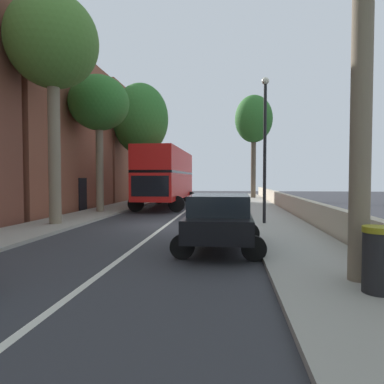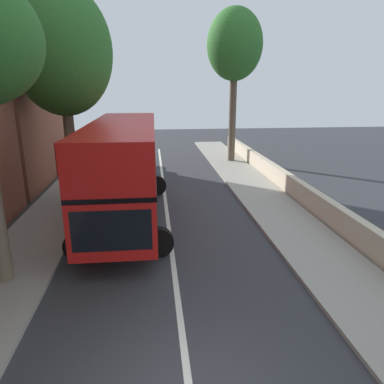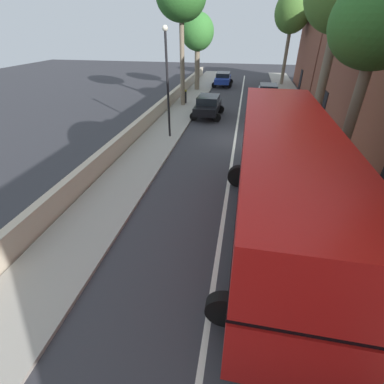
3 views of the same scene
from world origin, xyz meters
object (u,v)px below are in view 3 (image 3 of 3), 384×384
object	(u,v)px
litter_bin_right	(184,96)
double_decker_bus	(281,179)
parked_car_black_right_1	(208,105)
street_tree_right_3	(197,33)
street_tree_left_6	(380,25)
street_tree_left_4	(293,12)
parked_car_blue_right_2	(223,78)
lamppost_right	(167,76)
parked_car_silver_left_3	(268,92)

from	to	relation	value
litter_bin_right	double_decker_bus	bearing A→B (deg)	111.07
parked_car_black_right_1	litter_bin_right	distance (m)	4.67
street_tree_right_3	street_tree_left_6	distance (m)	22.40
parked_car_black_right_1	litter_bin_right	size ratio (longest dim) A/B	3.50
street_tree_left_4	street_tree_left_6	distance (m)	25.31
street_tree_right_3	street_tree_left_4	bearing A→B (deg)	-151.92
parked_car_blue_right_2	street_tree_left_4	bearing A→B (deg)	-163.88
double_decker_bus	street_tree_right_3	bearing A→B (deg)	-74.46
street_tree_left_4	litter_bin_right	distance (m)	16.93
parked_car_black_right_1	litter_bin_right	world-z (taller)	parked_car_black_right_1
street_tree_left_6	lamppost_right	xyz separation A→B (m)	(9.15, -4.40, -2.61)
street_tree_left_4	litter_bin_right	bearing A→B (deg)	49.73
double_decker_bus	street_tree_left_6	distance (m)	6.94
double_decker_bus	lamppost_right	world-z (taller)	lamppost_right
parked_car_silver_left_3	lamppost_right	size ratio (longest dim) A/B	0.65
parked_car_black_right_1	parked_car_silver_left_3	world-z (taller)	parked_car_black_right_1
parked_car_black_right_1	lamppost_right	world-z (taller)	lamppost_right
parked_car_blue_right_2	lamppost_right	size ratio (longest dim) A/B	0.68
street_tree_left_4	parked_car_black_right_1	bearing A→B (deg)	65.17
street_tree_right_3	parked_car_black_right_1	bearing A→B (deg)	104.59
parked_car_blue_right_2	lamppost_right	world-z (taller)	lamppost_right
street_tree_right_3	parked_car_blue_right_2	bearing A→B (deg)	-130.01
street_tree_right_3	lamppost_right	distance (m)	15.77
street_tree_left_4	double_decker_bus	bearing A→B (deg)	84.32
double_decker_bus	parked_car_blue_right_2	distance (m)	28.23
parked_car_black_right_1	parked_car_silver_left_3	bearing A→B (deg)	-129.11
parked_car_blue_right_2	street_tree_left_6	size ratio (longest dim) A/B	0.54
lamppost_right	litter_bin_right	world-z (taller)	lamppost_right
parked_car_black_right_1	lamppost_right	bearing A→B (deg)	71.46
lamppost_right	street_tree_right_3	bearing A→B (deg)	-86.82
parked_car_blue_right_2	street_tree_right_3	bearing A→B (deg)	49.99
street_tree_left_4	lamppost_right	xyz separation A→B (m)	(8.98, 20.88, -3.84)
parked_car_silver_left_3	litter_bin_right	xyz separation A→B (m)	(7.80, 2.42, -0.21)
parked_car_black_right_1	street_tree_right_3	world-z (taller)	street_tree_right_3
parked_car_blue_right_2	street_tree_left_6	bearing A→B (deg)	107.58
street_tree_right_3	double_decker_bus	bearing A→B (deg)	105.54
double_decker_bus	street_tree_right_3	world-z (taller)	street_tree_right_3
lamppost_right	litter_bin_right	size ratio (longest dim) A/B	5.56
parked_car_silver_left_3	street_tree_left_4	world-z (taller)	street_tree_left_4
street_tree_right_3	street_tree_left_4	xyz separation A→B (m)	(-9.85, -5.25, 1.93)
street_tree_left_6	lamppost_right	distance (m)	10.48
parked_car_blue_right_2	lamppost_right	distance (m)	19.12
street_tree_left_6	litter_bin_right	bearing A→B (deg)	-53.06
parked_car_silver_left_3	double_decker_bus	bearing A→B (deg)	87.77
parked_car_black_right_1	parked_car_blue_right_2	xyz separation A→B (m)	(0.00, -13.43, -0.03)
street_tree_left_4	street_tree_left_6	size ratio (longest dim) A/B	1.22
parked_car_blue_right_2	litter_bin_right	bearing A→B (deg)	73.90
street_tree_left_6	lamppost_right	size ratio (longest dim) A/B	1.27
litter_bin_right	street_tree_right_3	bearing A→B (deg)	-91.16
parked_car_blue_right_2	street_tree_left_6	world-z (taller)	street_tree_left_6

